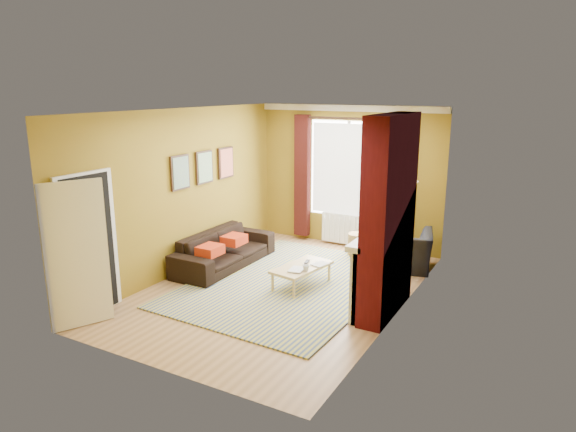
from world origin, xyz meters
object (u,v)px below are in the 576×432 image
Objects in this scene: floor_lamp at (411,199)px; armchair at (400,250)px; sofa at (224,249)px; coffee_table at (302,268)px; wicker_stool at (357,245)px.

armchair is at bearing -102.09° from floor_lamp.
coffee_table is (1.67, -0.20, 0.00)m from sofa.
sofa is 1.68m from coffee_table.
floor_lamp is at bearing -116.86° from armchair.
wicker_stool is (-0.93, 0.31, -0.13)m from armchair.
sofa is at bearing -149.33° from floor_lamp.
coffee_table is at bearing -96.49° from sofa.
sofa is at bearing 11.76° from armchair.
floor_lamp is (0.06, 0.30, 0.86)m from armchair.
wicker_stool is at bearing -47.42° from sofa.
armchair is at bearing 64.32° from coffee_table.
sofa is 4.91× the size of wicker_stool.
wicker_stool is at bearing 179.43° from floor_lamp.
floor_lamp is at bearing 67.42° from coffee_table.
sofa is at bearing -137.61° from wicker_stool.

